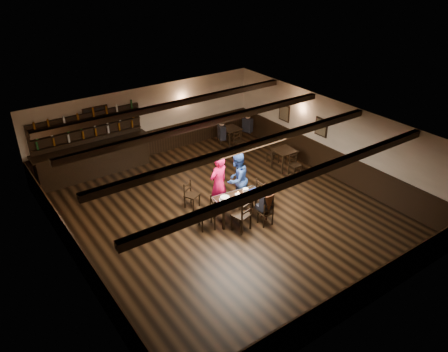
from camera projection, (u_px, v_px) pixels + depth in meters
ground at (225, 213)px, 13.30m from camera, size 10.00×10.00×0.00m
room_shell at (224, 162)px, 12.50m from camera, size 9.02×10.02×2.71m
dining_table at (239, 199)px, 12.77m from camera, size 1.52×0.88×0.75m
chair_near_left at (244, 214)px, 12.24m from camera, size 0.55×0.54×0.99m
chair_near_right at (267, 212)px, 12.54m from camera, size 0.39×0.37×0.78m
chair_end_left at (209, 210)px, 12.40m from camera, size 0.55×0.56×0.97m
chair_end_right at (263, 191)px, 13.34m from camera, size 0.43×0.45×0.97m
chair_far_pushed at (190, 193)px, 13.42m from camera, size 0.51×0.50×0.84m
woman_pink at (218, 183)px, 13.06m from camera, size 0.75×0.57×1.83m
man_blue at (237, 179)px, 13.36m from camera, size 1.01×0.89×1.75m
seated_person at (267, 200)px, 12.39m from camera, size 0.35×0.52×0.85m
cake at (225, 199)px, 12.53m from camera, size 0.34×0.34×0.11m
plate_stack_a at (238, 196)px, 12.59m from camera, size 0.16×0.16×0.15m
plate_stack_b at (246, 191)px, 12.78m from camera, size 0.17×0.17×0.20m
tea_light at (238, 193)px, 12.86m from camera, size 0.05×0.05×0.06m
salt_shaker at (249, 193)px, 12.81m from camera, size 0.04×0.04×0.09m
pepper_shaker at (254, 193)px, 12.79m from camera, size 0.04×0.04×0.09m
drink_glass at (245, 190)px, 12.91m from camera, size 0.07×0.07×0.11m
menu_red at (257, 194)px, 12.85m from camera, size 0.31×0.25×0.00m
menu_blue at (254, 190)px, 13.04m from camera, size 0.30×0.21×0.00m
bar_counter at (93, 155)px, 15.18m from camera, size 4.09×0.70×2.20m
back_table_a at (284, 153)px, 15.57m from camera, size 0.77×0.77×0.75m
back_table_b at (231, 131)px, 17.35m from camera, size 0.74×0.74×0.75m
bg_patron_left at (222, 130)px, 16.88m from camera, size 0.34×0.43×0.79m
bg_patron_right at (248, 122)px, 17.54m from camera, size 0.34×0.44×0.80m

